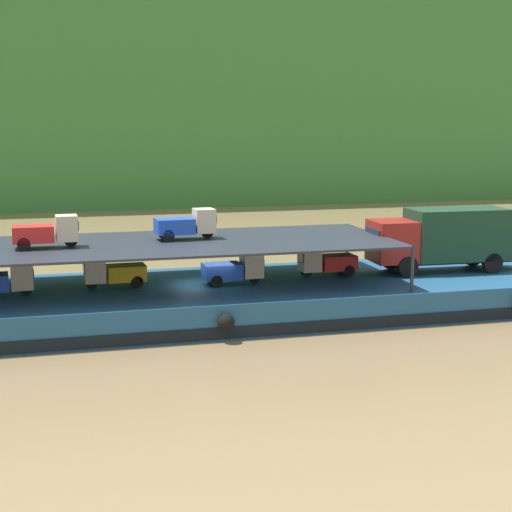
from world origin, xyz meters
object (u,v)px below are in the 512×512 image
cargo_barge (204,300)px  covered_lorry (442,237)px  mini_truck_upper_mid (47,232)px  mini_truck_upper_fore (186,224)px  mini_truck_lower_bow (326,261)px  mini_truck_lower_mid (114,272)px  mini_truck_lower_fore (234,269)px  mini_truck_lower_aft (1,281)px

cargo_barge → covered_lorry: bearing=0.5°
mini_truck_upper_mid → mini_truck_upper_fore: (6.20, 0.94, 0.00)m
covered_lorry → mini_truck_lower_bow: bearing=175.9°
mini_truck_lower_mid → mini_truck_upper_mid: mini_truck_upper_mid is taller
mini_truck_lower_fore → mini_truck_lower_bow: bearing=9.5°
cargo_barge → mini_truck_lower_bow: bearing=4.8°
covered_lorry → mini_truck_upper_mid: size_ratio=2.87×
cargo_barge → mini_truck_lower_bow: size_ratio=12.27×
mini_truck_lower_aft → mini_truck_upper_mid: mini_truck_upper_mid is taller
cargo_barge → covered_lorry: covered_lorry is taller
mini_truck_lower_bow → mini_truck_upper_mid: (-12.92, -0.73, 2.00)m
cargo_barge → mini_truck_lower_aft: size_ratio=12.17×
covered_lorry → mini_truck_lower_fore: size_ratio=2.85×
mini_truck_lower_aft → mini_truck_lower_fore: same height
mini_truck_lower_fore → mini_truck_lower_aft: bearing=180.0°
cargo_barge → mini_truck_upper_fore: bearing=130.9°
mini_truck_lower_mid → mini_truck_lower_bow: size_ratio=1.00×
covered_lorry → mini_truck_lower_aft: size_ratio=2.84×
mini_truck_lower_mid → mini_truck_lower_fore: size_ratio=1.00×
mini_truck_lower_fore → mini_truck_upper_fore: size_ratio=0.99×
covered_lorry → mini_truck_lower_mid: 16.03m
mini_truck_lower_mid → mini_truck_lower_bow: bearing=0.4°
mini_truck_lower_fore → mini_truck_upper_fore: (-1.98, 1.00, 2.00)m
covered_lorry → mini_truck_lower_bow: covered_lorry is taller
mini_truck_lower_aft → mini_truck_upper_fore: (8.15, 1.00, 2.00)m
cargo_barge → mini_truck_upper_fore: (-0.63, 0.72, 3.44)m
mini_truck_upper_fore → mini_truck_upper_mid: bearing=-171.3°
covered_lorry → mini_truck_upper_fore: (-12.61, 0.63, 1.00)m
mini_truck_lower_fore → mini_truck_upper_mid: bearing=179.6°
mini_truck_lower_fore → mini_truck_lower_bow: same height
mini_truck_lower_aft → mini_truck_lower_fore: (10.13, -0.00, 0.00)m
cargo_barge → mini_truck_upper_mid: 7.65m
covered_lorry → mini_truck_lower_bow: size_ratio=2.86×
mini_truck_lower_mid → mini_truck_lower_fore: bearing=-7.7°
covered_lorry → mini_truck_upper_mid: (-18.81, -0.32, 1.00)m
covered_lorry → mini_truck_lower_mid: (-15.99, 0.35, -1.00)m
mini_truck_lower_bow → mini_truck_upper_fore: size_ratio=0.99×
mini_truck_lower_bow → mini_truck_upper_fore: mini_truck_upper_fore is taller
mini_truck_lower_bow → cargo_barge: bearing=-175.2°
mini_truck_lower_aft → mini_truck_lower_mid: (4.76, 0.72, 0.00)m
covered_lorry → mini_truck_lower_aft: 20.78m
mini_truck_lower_bow → mini_truck_upper_mid: bearing=-176.8°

